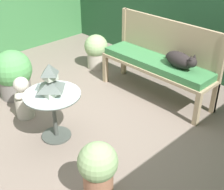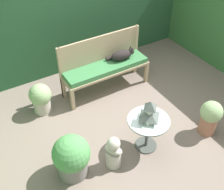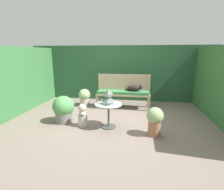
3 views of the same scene
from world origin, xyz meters
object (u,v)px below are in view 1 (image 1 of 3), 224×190
garden_bench (156,65)px  garden_bust (23,99)px  potted_plant_hedge_corner (13,74)px  cat (180,60)px  pagoda_birdhouse (51,82)px  potted_plant_table_far (96,50)px  potted_plant_path_edge (98,170)px  patio_table (53,103)px

garden_bench → garden_bust: 1.73m
garden_bench → potted_plant_hedge_corner: potted_plant_hedge_corner is taller
garden_bench → cat: cat is taller
cat → potted_plant_hedge_corner: cat is taller
pagoda_birdhouse → potted_plant_table_far: size_ratio=0.62×
garden_bench → pagoda_birdhouse: size_ratio=4.75×
cat → potted_plant_path_edge: cat is taller
potted_plant_hedge_corner → pagoda_birdhouse: bearing=-7.3°
garden_bust → potted_plant_table_far: size_ratio=0.98×
garden_bust → potted_plant_path_edge: bearing=54.1°
pagoda_birdhouse → garden_bust: size_ratio=0.63×
garden_bench → pagoda_birdhouse: (-0.19, -1.50, 0.24)m
patio_table → garden_bust: 0.62m
potted_plant_table_far → potted_plant_hedge_corner: bearing=-93.3°
potted_plant_table_far → cat: bearing=-1.2°
garden_bust → potted_plant_path_edge: size_ratio=0.90×
potted_plant_table_far → potted_plant_path_edge: potted_plant_path_edge is taller
pagoda_birdhouse → potted_plant_hedge_corner: 1.20m
patio_table → pagoda_birdhouse: (0.00, -0.00, 0.26)m
cat → patio_table: bearing=-102.5°
garden_bench → cat: (0.34, 0.01, 0.18)m
potted_plant_hedge_corner → cat: bearing=39.5°
cat → garden_bust: bearing=-119.2°
garden_bust → potted_plant_path_edge: (1.59, -0.23, 0.08)m
patio_table → potted_plant_path_edge: potted_plant_path_edge is taller
potted_plant_table_far → garden_bust: bearing=-73.8°
pagoda_birdhouse → potted_plant_hedge_corner: size_ratio=0.52×
potted_plant_hedge_corner → potted_plant_path_edge: potted_plant_hedge_corner is taller
patio_table → potted_plant_path_edge: (0.99, -0.26, -0.10)m
cat → garden_bust: (-1.12, -1.55, -0.38)m
garden_bench → pagoda_birdhouse: 1.53m
garden_bust → patio_table: bearing=65.5°
patio_table → potted_plant_table_far: (-1.05, 1.54, -0.14)m
potted_plant_table_far → potted_plant_hedge_corner: size_ratio=0.84×
garden_bust → pagoda_birdhouse: bearing=65.5°
potted_plant_hedge_corner → patio_table: bearing=-7.3°
garden_bench → pagoda_birdhouse: pagoda_birdhouse is taller
pagoda_birdhouse → potted_plant_hedge_corner: pagoda_birdhouse is taller
cat → potted_plant_hedge_corner: size_ratio=0.79×
garden_bench → patio_table: (-0.19, -1.50, -0.02)m
garden_bench → potted_plant_table_far: potted_plant_table_far is taller
patio_table → pagoda_birdhouse: pagoda_birdhouse is taller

